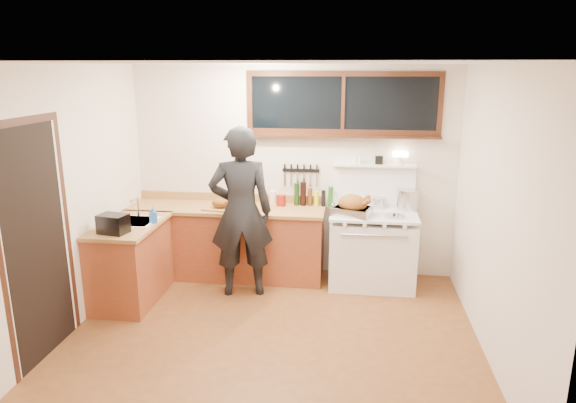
# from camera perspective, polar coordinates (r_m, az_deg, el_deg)

# --- Properties ---
(ground_plane) EXTENTS (4.00, 3.50, 0.02)m
(ground_plane) POSITION_cam_1_polar(r_m,az_deg,el_deg) (5.23, -1.77, -14.77)
(ground_plane) COLOR brown
(room_shell) EXTENTS (4.10, 3.60, 2.65)m
(room_shell) POSITION_cam_1_polar(r_m,az_deg,el_deg) (4.65, -1.93, 3.34)
(room_shell) COLOR beige
(room_shell) RESTS_ON ground
(counter_back) EXTENTS (2.44, 0.64, 1.00)m
(counter_back) POSITION_cam_1_polar(r_m,az_deg,el_deg) (6.50, -6.81, -4.36)
(counter_back) COLOR brown
(counter_back) RESTS_ON ground
(counter_left) EXTENTS (0.64, 1.09, 0.90)m
(counter_left) POSITION_cam_1_polar(r_m,az_deg,el_deg) (6.05, -17.06, -6.42)
(counter_left) COLOR brown
(counter_left) RESTS_ON ground
(sink_unit) EXTENTS (0.50, 0.45, 0.37)m
(sink_unit) POSITION_cam_1_polar(r_m,az_deg,el_deg) (5.98, -16.88, -2.64)
(sink_unit) COLOR white
(sink_unit) RESTS_ON counter_left
(vintage_stove) EXTENTS (1.02, 0.74, 1.59)m
(vintage_stove) POSITION_cam_1_polar(r_m,az_deg,el_deg) (6.28, 9.33, -5.02)
(vintage_stove) COLOR white
(vintage_stove) RESTS_ON ground
(back_window) EXTENTS (2.32, 0.13, 0.77)m
(back_window) POSITION_cam_1_polar(r_m,az_deg,el_deg) (6.24, 6.12, 10.02)
(back_window) COLOR black
(back_window) RESTS_ON room_shell
(left_doorway) EXTENTS (0.02, 1.04, 2.17)m
(left_doorway) POSITION_cam_1_polar(r_m,az_deg,el_deg) (5.02, -26.09, -4.00)
(left_doorway) COLOR black
(left_doorway) RESTS_ON ground
(knife_strip) EXTENTS (0.46, 0.03, 0.28)m
(knife_strip) POSITION_cam_1_polar(r_m,az_deg,el_deg) (6.39, 1.44, 3.37)
(knife_strip) COLOR black
(knife_strip) RESTS_ON room_shell
(man) EXTENTS (0.80, 0.61, 1.96)m
(man) POSITION_cam_1_polar(r_m,az_deg,el_deg) (5.81, -5.25, -1.19)
(man) COLOR black
(man) RESTS_ON ground
(soap_bottle) EXTENTS (0.11, 0.11, 0.19)m
(soap_bottle) POSITION_cam_1_polar(r_m,az_deg,el_deg) (5.84, -14.77, -1.42)
(soap_bottle) COLOR blue
(soap_bottle) RESTS_ON counter_left
(toaster) EXTENTS (0.32, 0.25, 0.20)m
(toaster) POSITION_cam_1_polar(r_m,az_deg,el_deg) (5.59, -18.85, -2.36)
(toaster) COLOR black
(toaster) RESTS_ON counter_left
(cutting_board) EXTENTS (0.42, 0.34, 0.13)m
(cutting_board) POSITION_cam_1_polar(r_m,az_deg,el_deg) (6.24, -7.53, -0.39)
(cutting_board) COLOR #A1733F
(cutting_board) RESTS_ON counter_back
(roast_turkey) EXTENTS (0.51, 0.44, 0.25)m
(roast_turkey) POSITION_cam_1_polar(r_m,az_deg,el_deg) (5.98, 7.21, -0.58)
(roast_turkey) COLOR silver
(roast_turkey) RESTS_ON vintage_stove
(stockpot) EXTENTS (0.33, 0.33, 0.25)m
(stockpot) POSITION_cam_1_polar(r_m,az_deg,el_deg) (6.33, 13.17, 0.23)
(stockpot) COLOR silver
(stockpot) RESTS_ON vintage_stove
(saucepan) EXTENTS (0.18, 0.29, 0.13)m
(saucepan) POSITION_cam_1_polar(r_m,az_deg,el_deg) (6.35, 9.95, -0.11)
(saucepan) COLOR silver
(saucepan) RESTS_ON vintage_stove
(pot_lid) EXTENTS (0.23, 0.23, 0.04)m
(pot_lid) POSITION_cam_1_polar(r_m,az_deg,el_deg) (6.01, 11.72, -1.58)
(pot_lid) COLOR silver
(pot_lid) RESTS_ON vintage_stove
(coffee_tin) EXTENTS (0.11, 0.10, 0.14)m
(coffee_tin) POSITION_cam_1_polar(r_m,az_deg,el_deg) (6.33, -0.77, 0.12)
(coffee_tin) COLOR maroon
(coffee_tin) RESTS_ON counter_back
(pitcher) EXTENTS (0.10, 0.10, 0.16)m
(pitcher) POSITION_cam_1_polar(r_m,az_deg,el_deg) (6.45, -1.70, 0.49)
(pitcher) COLOR white
(pitcher) RESTS_ON counter_back
(bottle_cluster) EXTENTS (0.48, 0.07, 0.30)m
(bottle_cluster) POSITION_cam_1_polar(r_m,az_deg,el_deg) (6.34, 2.54, 0.65)
(bottle_cluster) COLOR black
(bottle_cluster) RESTS_ON counter_back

